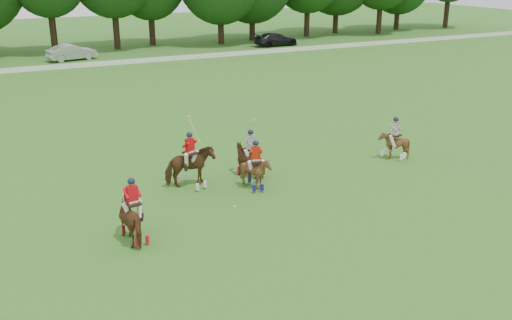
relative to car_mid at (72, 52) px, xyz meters
name	(u,v)px	position (x,y,z in m)	size (l,w,h in m)	color
ground	(253,243)	(-0.81, -42.50, -0.78)	(180.00, 180.00, 0.00)	#2B601B
boundary_rail	(72,66)	(-0.81, -4.50, -0.56)	(120.00, 0.10, 0.44)	white
car_mid	(72,52)	(0.00, 0.00, 0.00)	(1.65, 4.73, 1.56)	#ADADB3
car_right	(276,39)	(22.72, 0.00, -0.03)	(2.09, 5.15, 1.50)	black
polo_red_a	(134,218)	(-4.43, -40.49, 0.07)	(1.24, 2.03, 2.33)	#482B13
polo_red_b	(191,167)	(-0.93, -36.60, 0.13)	(2.19, 2.05, 3.01)	#482B13
polo_red_c	(256,172)	(1.51, -38.00, -0.02)	(1.44, 1.55, 2.16)	#482B13
polo_stripe_a	(251,159)	(1.99, -36.51, 0.00)	(1.59, 1.87, 2.72)	#482B13
polo_stripe_b	(394,144)	(9.36, -37.50, -0.03)	(1.58, 1.64, 2.13)	#482B13
polo_ball	(235,207)	(-0.17, -39.51, -0.73)	(0.09, 0.09, 0.09)	white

